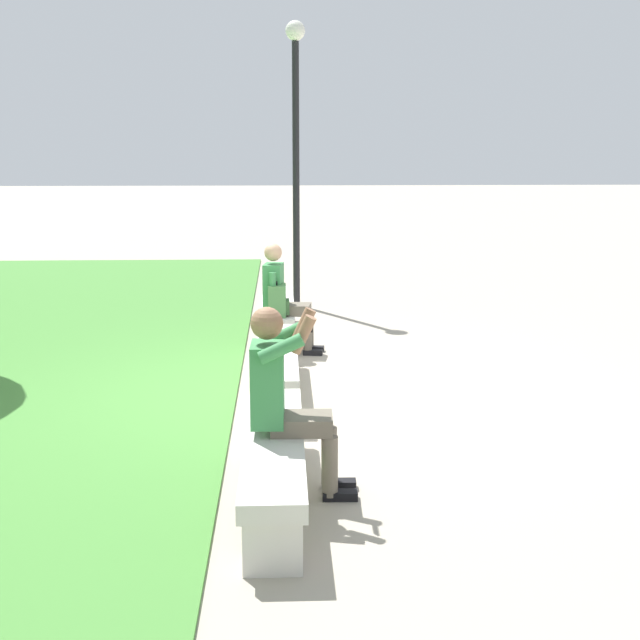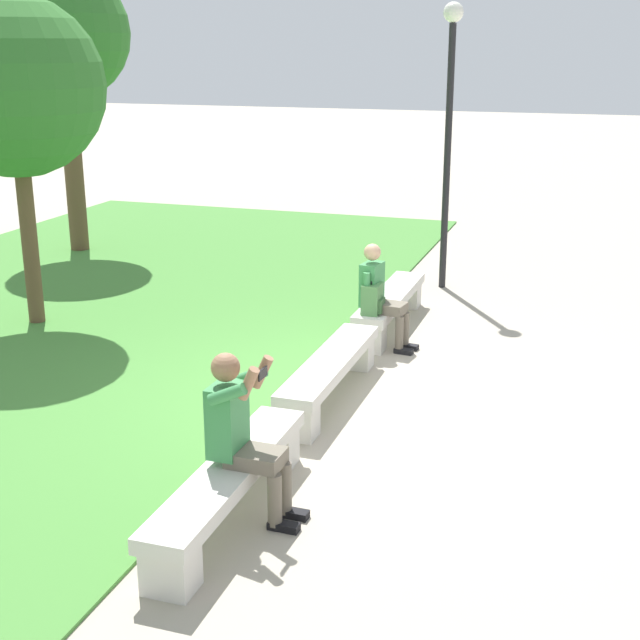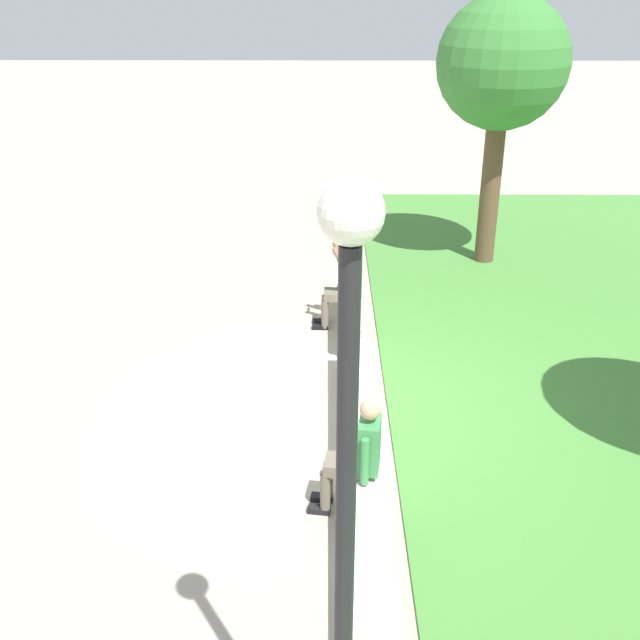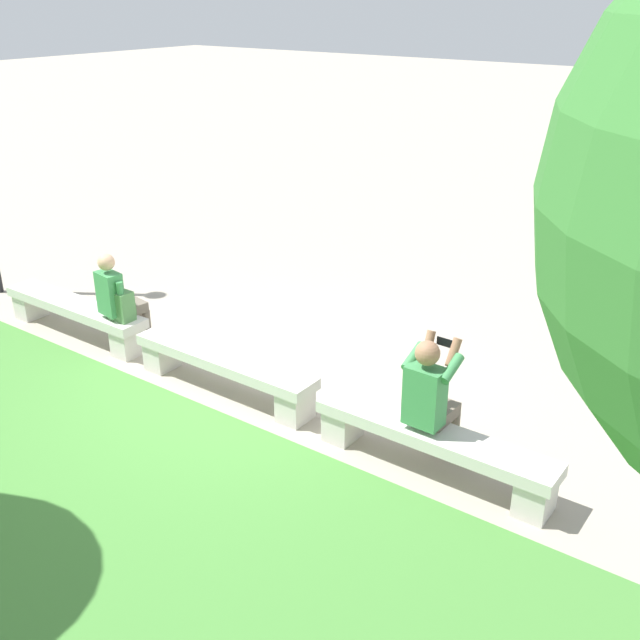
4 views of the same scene
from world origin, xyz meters
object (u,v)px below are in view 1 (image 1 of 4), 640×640
at_px(person_photographer, 285,392).
at_px(bench_near, 276,363).
at_px(bench_mid, 278,313).
at_px(person_distant, 283,295).
at_px(backpack, 278,301).
at_px(bench_main, 274,456).
at_px(lamp_post, 296,124).

bearing_deg(person_photographer, bench_near, 1.81).
xyz_separation_m(bench_mid, person_distant, (-0.81, -0.07, 0.36)).
xyz_separation_m(person_photographer, person_distant, (4.20, 0.01, -0.06)).
relative_size(bench_mid, backpack, 5.42).
bearing_deg(bench_near, person_photographer, -178.19).
relative_size(bench_main, backpack, 5.42).
relative_size(person_photographer, lamp_post, 0.33).
distance_m(bench_mid, person_distant, 0.89).
bearing_deg(bench_mid, person_distant, -175.40).
xyz_separation_m(bench_mid, backpack, (-0.93, -0.01, 0.32)).
distance_m(bench_mid, backpack, 0.98).
relative_size(bench_mid, lamp_post, 0.57).
relative_size(bench_near, person_photographer, 1.76).
bearing_deg(backpack, person_distant, -26.82).
relative_size(bench_mid, person_photographer, 1.76).
height_order(backpack, lamp_post, lamp_post).
bearing_deg(person_photographer, backpack, 0.98).
bearing_deg(bench_mid, lamp_post, -7.13).
distance_m(person_photographer, backpack, 4.09).
relative_size(person_distant, backpack, 2.94).
xyz_separation_m(bench_main, person_photographer, (0.08, -0.08, 0.43)).
relative_size(bench_near, bench_mid, 1.00).
height_order(person_photographer, person_distant, person_photographer).
xyz_separation_m(bench_main, backpack, (4.17, -0.01, 0.32)).
distance_m(bench_main, lamp_post, 7.62).
height_order(person_photographer, lamp_post, lamp_post).
height_order(bench_near, person_distant, person_distant).
relative_size(bench_near, backpack, 5.42).
distance_m(bench_near, person_photographer, 2.50).
bearing_deg(person_photographer, lamp_post, -1.53).
bearing_deg(bench_mid, backpack, -179.50).
distance_m(bench_main, bench_mid, 5.10).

